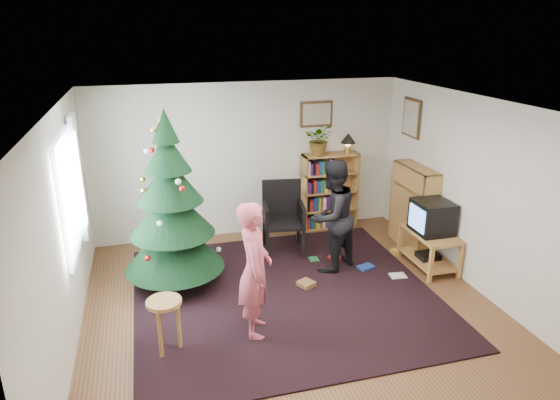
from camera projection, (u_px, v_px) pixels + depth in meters
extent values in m
plane|color=brown|center=(291.00, 306.00, 6.24)|extent=(5.00, 5.00, 0.00)
plane|color=white|center=(293.00, 106.00, 5.41)|extent=(5.00, 5.00, 0.00)
cube|color=silver|center=(248.00, 160.00, 8.10)|extent=(5.00, 0.02, 2.50)
cube|color=silver|center=(392.00, 335.00, 3.55)|extent=(5.00, 0.02, 2.50)
cube|color=silver|center=(63.00, 236.00, 5.20)|extent=(0.02, 5.00, 2.50)
cube|color=silver|center=(477.00, 195.00, 6.45)|extent=(0.02, 5.00, 2.50)
cube|color=black|center=(285.00, 294.00, 6.51)|extent=(3.80, 3.60, 0.02)
cube|color=silver|center=(69.00, 195.00, 5.67)|extent=(0.04, 1.20, 1.40)
cube|color=white|center=(79.00, 178.00, 6.32)|extent=(0.06, 0.35, 1.60)
cube|color=#4C3319|center=(316.00, 114.00, 8.13)|extent=(0.55, 0.03, 0.42)
cube|color=beige|center=(316.00, 114.00, 8.13)|extent=(0.47, 0.01, 0.34)
cube|color=#4C3319|center=(412.00, 118.00, 7.80)|extent=(0.03, 0.50, 0.60)
cube|color=beige|center=(412.00, 118.00, 7.80)|extent=(0.01, 0.42, 0.52)
cylinder|color=#3F2816|center=(176.00, 275.00, 6.75)|extent=(0.13, 0.13, 0.25)
cone|color=#103217|center=(174.00, 242.00, 6.58)|extent=(1.31, 1.31, 0.74)
cone|color=#103217|center=(171.00, 210.00, 6.44)|extent=(1.10, 1.10, 0.66)
cone|color=#103217|center=(169.00, 180.00, 6.30)|extent=(0.85, 0.85, 0.58)
cone|color=#103217|center=(167.00, 152.00, 6.18)|extent=(0.59, 0.59, 0.51)
cone|color=#103217|center=(165.00, 125.00, 6.07)|extent=(0.34, 0.34, 0.42)
cube|color=#BF9044|center=(329.00, 191.00, 8.49)|extent=(0.95, 0.30, 1.30)
cube|color=#BF9044|center=(331.00, 155.00, 8.28)|extent=(0.95, 0.30, 0.03)
cube|color=#BF9044|center=(413.00, 207.00, 7.73)|extent=(0.30, 0.95, 1.30)
cube|color=#BF9044|center=(417.00, 168.00, 7.52)|extent=(0.30, 0.95, 0.03)
cube|color=#BF9044|center=(431.00, 233.00, 7.09)|extent=(0.51, 0.92, 0.04)
cube|color=#BF9044|center=(431.00, 266.00, 6.73)|extent=(0.05, 0.05, 0.51)
cube|color=#BF9044|center=(460.00, 262.00, 6.84)|extent=(0.05, 0.05, 0.51)
cube|color=#BF9044|center=(400.00, 240.00, 7.52)|extent=(0.05, 0.05, 0.51)
cube|color=#BF9044|center=(427.00, 237.00, 7.63)|extent=(0.05, 0.05, 0.51)
cube|color=#BF9044|center=(428.00, 259.00, 7.22)|extent=(0.47, 0.88, 0.03)
cube|color=black|center=(428.00, 256.00, 7.21)|extent=(0.30, 0.25, 0.08)
cube|color=black|center=(432.00, 217.00, 7.00)|extent=(0.48, 0.53, 0.46)
cube|color=#5D9EFF|center=(417.00, 218.00, 6.94)|extent=(0.01, 0.41, 0.33)
cube|color=black|center=(283.00, 223.00, 7.56)|extent=(0.68, 0.68, 0.05)
cube|color=black|center=(279.00, 198.00, 7.71)|extent=(0.60, 0.14, 0.60)
cube|color=black|center=(271.00, 247.00, 7.33)|extent=(0.06, 0.06, 0.49)
cube|color=black|center=(306.00, 243.00, 7.47)|extent=(0.06, 0.06, 0.49)
cube|color=black|center=(262.00, 233.00, 7.82)|extent=(0.06, 0.06, 0.49)
cube|color=black|center=(295.00, 229.00, 7.96)|extent=(0.06, 0.06, 0.49)
cylinder|color=#BF9044|center=(164.00, 302.00, 5.20)|extent=(0.37, 0.37, 0.04)
cylinder|color=#BF9044|center=(179.00, 326.00, 5.34)|extent=(0.05, 0.05, 0.58)
cylinder|color=#BF9044|center=(159.00, 323.00, 5.39)|extent=(0.05, 0.05, 0.58)
cylinder|color=#BF9044|center=(160.00, 335.00, 5.18)|extent=(0.05, 0.05, 0.58)
imported|color=#C14D5C|center=(255.00, 270.00, 5.47)|extent=(0.49, 0.64, 1.58)
imported|color=black|center=(332.00, 216.00, 6.94)|extent=(0.99, 0.92, 1.62)
imported|color=gray|center=(320.00, 139.00, 8.14)|extent=(0.58, 0.55, 0.52)
cylinder|color=#A57F33|center=(348.00, 150.00, 8.33)|extent=(0.10, 0.10, 0.10)
sphere|color=#FFD88C|center=(348.00, 143.00, 8.29)|extent=(0.10, 0.10, 0.10)
cone|color=black|center=(348.00, 138.00, 8.27)|extent=(0.25, 0.25, 0.17)
cube|color=#A51E19|center=(335.00, 257.00, 7.47)|extent=(0.20, 0.20, 0.08)
cube|color=navy|center=(366.00, 267.00, 7.17)|extent=(0.20, 0.20, 0.08)
cube|color=#1E592D|center=(314.00, 258.00, 7.43)|extent=(0.20, 0.20, 0.08)
cube|color=gold|center=(397.00, 251.00, 7.66)|extent=(0.20, 0.20, 0.08)
cube|color=brown|center=(306.00, 284.00, 6.69)|extent=(0.20, 0.20, 0.08)
cube|color=beige|center=(398.00, 275.00, 6.94)|extent=(0.20, 0.20, 0.08)
cube|color=#4C1959|center=(254.00, 266.00, 7.20)|extent=(0.20, 0.20, 0.08)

